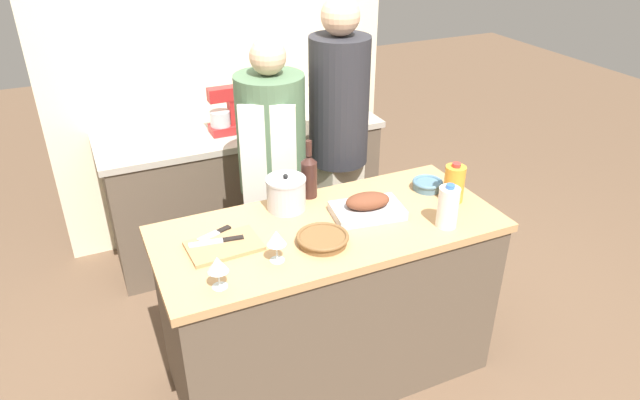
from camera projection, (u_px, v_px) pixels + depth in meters
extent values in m
plane|color=brown|center=(328.00, 368.00, 3.04)|extent=(12.00, 12.00, 0.00)
cube|color=brown|center=(329.00, 305.00, 2.83)|extent=(1.55, 0.68, 0.85)
cube|color=tan|center=(329.00, 229.00, 2.62)|extent=(1.59, 0.70, 0.04)
cube|color=brown|center=(245.00, 190.00, 3.92)|extent=(1.77, 0.58, 0.84)
cube|color=#ADA393|center=(241.00, 130.00, 3.70)|extent=(1.82, 0.60, 0.04)
cube|color=beige|center=(221.00, 54.00, 3.78)|extent=(2.32, 0.10, 2.55)
cube|color=#BCBCC1|center=(367.00, 211.00, 2.68)|extent=(0.35, 0.25, 0.04)
ellipsoid|color=brown|center=(368.00, 201.00, 2.66)|extent=(0.23, 0.15, 0.07)
cylinder|color=brown|center=(323.00, 240.00, 2.47)|extent=(0.21, 0.21, 0.04)
torus|color=brown|center=(323.00, 237.00, 2.46)|extent=(0.23, 0.23, 0.02)
cube|color=#AD7F51|center=(224.00, 246.00, 2.44)|extent=(0.32, 0.22, 0.02)
cylinder|color=#B7B7BC|center=(286.00, 195.00, 2.71)|extent=(0.19, 0.19, 0.15)
cylinder|color=#B7B7BC|center=(286.00, 180.00, 2.67)|extent=(0.19, 0.19, 0.01)
sphere|color=black|center=(286.00, 176.00, 2.67)|extent=(0.02, 0.02, 0.02)
cylinder|color=slate|center=(427.00, 186.00, 2.91)|extent=(0.14, 0.14, 0.04)
torus|color=slate|center=(428.00, 182.00, 2.90)|extent=(0.16, 0.16, 0.02)
cylinder|color=orange|center=(454.00, 184.00, 2.77)|extent=(0.10, 0.10, 0.18)
cylinder|color=red|center=(457.00, 165.00, 2.73)|extent=(0.04, 0.04, 0.02)
cylinder|color=white|center=(448.00, 207.00, 2.56)|extent=(0.10, 0.10, 0.19)
cylinder|color=#3360B2|center=(450.00, 186.00, 2.51)|extent=(0.04, 0.04, 0.02)
cylinder|color=#381E19|center=(309.00, 179.00, 2.81)|extent=(0.08, 0.08, 0.19)
cone|color=#381E19|center=(309.00, 159.00, 2.76)|extent=(0.08, 0.08, 0.04)
cylinder|color=#381E19|center=(309.00, 148.00, 2.73)|extent=(0.03, 0.03, 0.08)
cylinder|color=silver|center=(220.00, 287.00, 2.21)|extent=(0.06, 0.06, 0.00)
cylinder|color=silver|center=(219.00, 279.00, 2.19)|extent=(0.01, 0.01, 0.07)
cone|color=silver|center=(217.00, 264.00, 2.16)|extent=(0.08, 0.08, 0.06)
cylinder|color=silver|center=(277.00, 260.00, 2.36)|extent=(0.06, 0.06, 0.00)
cylinder|color=silver|center=(277.00, 252.00, 2.34)|extent=(0.01, 0.01, 0.08)
cone|color=silver|center=(276.00, 237.00, 2.31)|extent=(0.08, 0.08, 0.06)
cube|color=#B7B7BC|center=(206.00, 243.00, 2.44)|extent=(0.15, 0.05, 0.01)
cube|color=black|center=(233.00, 239.00, 2.47)|extent=(0.09, 0.04, 0.01)
cube|color=#B7B7BC|center=(209.00, 236.00, 2.49)|extent=(0.11, 0.07, 0.01)
cube|color=black|center=(224.00, 229.00, 2.54)|extent=(0.07, 0.05, 0.01)
cube|color=#B22323|center=(225.00, 129.00, 3.60)|extent=(0.18, 0.14, 0.05)
cylinder|color=#B7B7BC|center=(220.00, 118.00, 3.56)|extent=(0.13, 0.13, 0.09)
cube|color=#B22323|center=(233.00, 111.00, 3.57)|extent=(0.05, 0.08, 0.16)
cube|color=#B22323|center=(222.00, 94.00, 3.49)|extent=(0.17, 0.08, 0.08)
cylinder|color=#B28E2D|center=(270.00, 112.00, 3.68)|extent=(0.06, 0.06, 0.18)
cylinder|color=black|center=(270.00, 98.00, 3.64)|extent=(0.02, 0.02, 0.02)
cylinder|color=#332D28|center=(287.00, 114.00, 3.63)|extent=(0.05, 0.05, 0.20)
cylinder|color=black|center=(287.00, 97.00, 3.58)|extent=(0.02, 0.02, 0.02)
cube|color=beige|center=(276.00, 245.00, 3.38)|extent=(0.35, 0.31, 0.77)
cylinder|color=#4C6B4C|center=(271.00, 134.00, 3.04)|extent=(0.37, 0.37, 0.64)
sphere|color=#DBAD89|center=(268.00, 57.00, 2.84)|extent=(0.19, 0.19, 0.19)
cube|color=silver|center=(270.00, 179.00, 2.98)|extent=(0.27, 0.14, 0.82)
cube|color=beige|center=(337.00, 223.00, 3.53)|extent=(0.31, 0.26, 0.85)
cylinder|color=#28282D|center=(339.00, 101.00, 3.15)|extent=(0.33, 0.33, 0.71)
sphere|color=#DBAD89|center=(340.00, 16.00, 2.93)|extent=(0.21, 0.21, 0.21)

